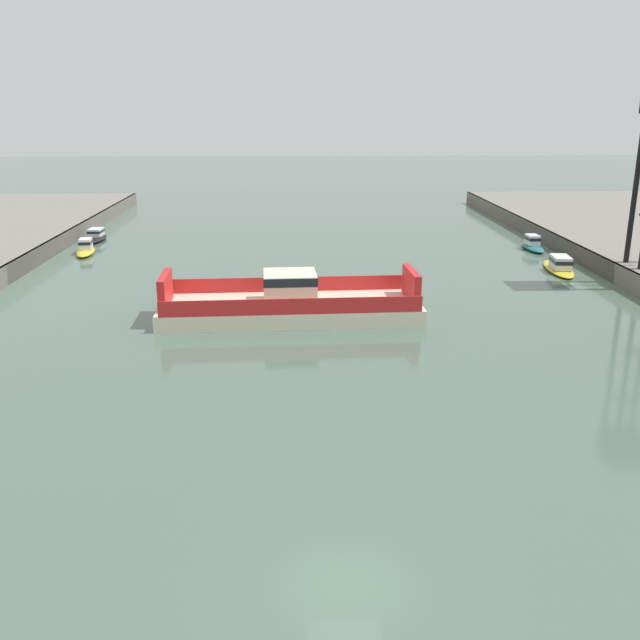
# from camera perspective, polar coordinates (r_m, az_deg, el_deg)

# --- Properties ---
(ground_plane) EXTENTS (400.00, 400.00, 0.00)m
(ground_plane) POSITION_cam_1_polar(r_m,az_deg,el_deg) (23.44, 2.22, -20.89)
(ground_plane) COLOR #4C6656
(chain_ferry) EXTENTS (18.68, 7.01, 3.30)m
(chain_ferry) POSITION_cam_1_polar(r_m,az_deg,el_deg) (49.45, -2.47, 1.39)
(chain_ferry) COLOR beige
(chain_ferry) RESTS_ON ground
(moored_boat_near_right) EXTENTS (2.28, 5.33, 1.56)m
(moored_boat_near_right) POSITION_cam_1_polar(r_m,az_deg,el_deg) (75.04, -18.71, 5.59)
(moored_boat_near_right) COLOR yellow
(moored_boat_near_right) RESTS_ON ground
(moored_boat_mid_left) EXTENTS (3.06, 7.76, 1.48)m
(moored_boat_mid_left) POSITION_cam_1_polar(r_m,az_deg,el_deg) (67.20, 19.09, 4.27)
(moored_boat_mid_left) COLOR yellow
(moored_boat_mid_left) RESTS_ON ground
(moored_boat_mid_right) EXTENTS (2.09, 5.78, 1.36)m
(moored_boat_mid_right) POSITION_cam_1_polar(r_m,az_deg,el_deg) (82.23, -17.97, 6.55)
(moored_boat_mid_right) COLOR black
(moored_boat_mid_right) RESTS_ON ground
(moored_boat_far_right) EXTENTS (1.69, 5.09, 1.55)m
(moored_boat_far_right) POSITION_cam_1_polar(r_m,az_deg,el_deg) (76.67, 17.10, 5.96)
(moored_boat_far_right) COLOR #237075
(moored_boat_far_right) RESTS_ON ground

